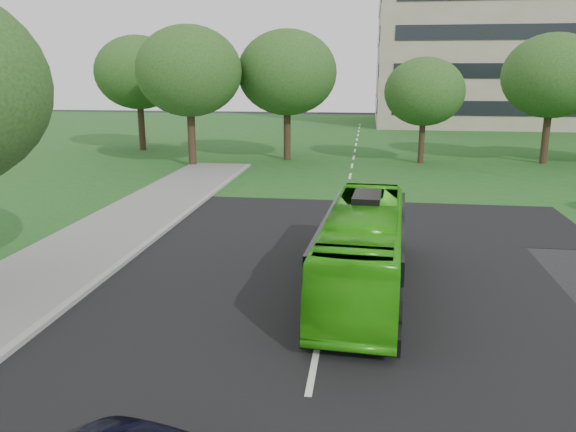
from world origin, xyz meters
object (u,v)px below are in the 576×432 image
object	(u,v)px
tree_park_a	(189,71)
tree_park_d	(553,76)
tree_park_f	(138,73)
bus	(363,248)
tree_park_b	(287,73)
tree_park_c	(424,92)
office_building	(547,20)

from	to	relation	value
tree_park_a	tree_park_d	bearing A→B (deg)	10.50
tree_park_d	tree_park_f	xyz separation A→B (m)	(-31.17, 2.87, 0.22)
tree_park_f	bus	size ratio (longest dim) A/B	1.01
tree_park_a	bus	bearing A→B (deg)	-60.77
tree_park_a	tree_park_f	world-z (taller)	tree_park_a
tree_park_b	tree_park_f	distance (m)	13.34
tree_park_d	bus	distance (m)	29.25
tree_park_c	bus	size ratio (longest dim) A/B	0.80
office_building	tree_park_b	xyz separation A→B (m)	(-26.84, -33.80, -6.19)
tree_park_c	bus	distance (m)	25.55
tree_park_a	tree_park_c	distance (m)	16.29
tree_park_f	bus	bearing A→B (deg)	-57.11
office_building	tree_park_a	world-z (taller)	office_building
tree_park_b	bus	distance (m)	26.28
tree_park_b	tree_park_a	bearing A→B (deg)	-149.22
tree_park_b	tree_park_c	distance (m)	9.80
office_building	tree_park_b	distance (m)	43.60
tree_park_f	bus	world-z (taller)	tree_park_f
tree_park_f	tree_park_a	bearing A→B (deg)	-48.07
office_building	tree_park_d	world-z (taller)	office_building
office_building	bus	distance (m)	63.53
tree_park_c	tree_park_b	bearing A→B (deg)	179.22
tree_park_b	bus	size ratio (longest dim) A/B	1.02
tree_park_a	tree_park_f	distance (m)	9.97
tree_park_b	bus	xyz separation A→B (m)	(5.88, -25.11, -5.03)
tree_park_b	tree_park_c	size ratio (longest dim) A/B	1.26
tree_park_b	office_building	bearing A→B (deg)	51.55
office_building	tree_park_f	bearing A→B (deg)	-142.85
tree_park_c	bus	world-z (taller)	tree_park_c
office_building	bus	xyz separation A→B (m)	(-20.96, -58.91, -11.22)
tree_park_c	tree_park_d	bearing A→B (deg)	6.73
office_building	tree_park_b	bearing A→B (deg)	-128.45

